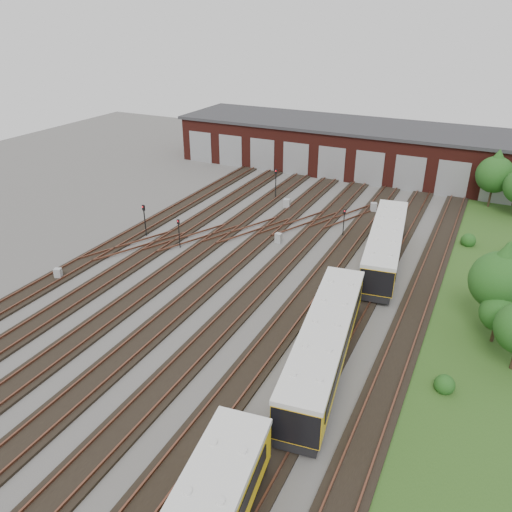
% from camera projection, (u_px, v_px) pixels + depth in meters
% --- Properties ---
extents(ground, '(120.00, 120.00, 0.00)m').
position_uv_depth(ground, '(211.00, 307.00, 37.88)').
color(ground, '#484643').
rests_on(ground, ground).
extents(track_network, '(30.40, 70.00, 0.33)m').
position_uv_depth(track_network, '(213.00, 302.00, 38.37)').
color(track_network, black).
rests_on(track_network, ground).
extents(maintenance_shed, '(51.00, 12.50, 6.35)m').
position_uv_depth(maintenance_shed, '(360.00, 148.00, 68.56)').
color(maintenance_shed, '#491812').
rests_on(maintenance_shed, ground).
extents(grass_verge, '(8.00, 55.00, 0.05)m').
position_uv_depth(grass_verge, '(490.00, 303.00, 38.39)').
color(grass_verge, '#264818').
rests_on(grass_verge, ground).
extents(metro_train, '(4.65, 47.01, 3.05)m').
position_uv_depth(metro_train, '(325.00, 344.00, 30.63)').
color(metro_train, black).
rests_on(metro_train, ground).
extents(signal_mast_0, '(0.32, 0.30, 3.27)m').
position_uv_depth(signal_mast_0, '(144.00, 216.00, 48.87)').
color(signal_mast_0, black).
rests_on(signal_mast_0, ground).
extents(signal_mast_1, '(0.24, 0.22, 2.89)m').
position_uv_depth(signal_mast_1, '(179.00, 230.00, 46.51)').
color(signal_mast_1, black).
rests_on(signal_mast_1, ground).
extents(signal_mast_2, '(0.31, 0.29, 3.59)m').
position_uv_depth(signal_mast_2, '(276.00, 180.00, 58.57)').
color(signal_mast_2, black).
rests_on(signal_mast_2, ground).
extents(signal_mast_3, '(0.23, 0.22, 2.90)m').
position_uv_depth(signal_mast_3, '(344.00, 220.00, 48.76)').
color(signal_mast_3, black).
rests_on(signal_mast_3, ground).
extents(relay_cabinet_0, '(0.70, 0.65, 0.95)m').
position_uv_depth(relay_cabinet_0, '(58.00, 274.00, 41.69)').
color(relay_cabinet_0, '#9DA0A1').
rests_on(relay_cabinet_0, ground).
extents(relay_cabinet_1, '(0.78, 0.68, 1.15)m').
position_uv_depth(relay_cabinet_1, '(287.00, 204.00, 56.29)').
color(relay_cabinet_1, '#9DA0A1').
rests_on(relay_cabinet_1, ground).
extents(relay_cabinet_2, '(0.63, 0.54, 0.99)m').
position_uv_depth(relay_cabinet_2, '(278.00, 238.00, 48.12)').
color(relay_cabinet_2, '#9DA0A1').
rests_on(relay_cabinet_2, ground).
extents(relay_cabinet_3, '(0.81, 0.73, 1.12)m').
position_uv_depth(relay_cabinet_3, '(373.00, 208.00, 55.28)').
color(relay_cabinet_3, '#9DA0A1').
rests_on(relay_cabinet_3, ground).
extents(relay_cabinet_4, '(0.77, 0.70, 1.07)m').
position_uv_depth(relay_cabinet_4, '(384.00, 282.00, 40.27)').
color(relay_cabinet_4, '#9DA0A1').
rests_on(relay_cabinet_4, ground).
extents(tree_0, '(4.05, 4.05, 6.72)m').
position_uv_depth(tree_0, '(496.00, 170.00, 55.16)').
color(tree_0, '#302416').
rests_on(tree_0, ground).
extents(tree_2, '(4.08, 4.08, 6.76)m').
position_uv_depth(tree_2, '(502.00, 274.00, 33.50)').
color(tree_2, '#302416').
rests_on(tree_2, ground).
extents(tree_3, '(2.46, 2.46, 4.07)m').
position_uv_depth(tree_3, '(499.00, 309.00, 32.83)').
color(tree_3, '#302416').
rests_on(tree_3, ground).
extents(bush_0, '(1.23, 1.23, 1.23)m').
position_uv_depth(bush_0, '(445.00, 382.00, 29.39)').
color(bush_0, '#1D4313').
rests_on(bush_0, ground).
extents(bush_1, '(1.39, 1.39, 1.39)m').
position_uv_depth(bush_1, '(469.00, 239.00, 47.53)').
color(bush_1, '#1D4313').
rests_on(bush_1, ground).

